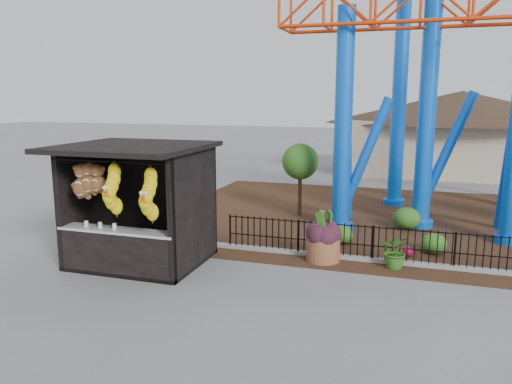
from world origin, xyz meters
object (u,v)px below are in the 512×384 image
(terracotta_planter, at_px, (323,249))
(potted_plant, at_px, (396,251))
(prize_booth, at_px, (134,207))
(roller_coaster, at_px, (468,29))

(terracotta_planter, relative_size, potted_plant, 0.97)
(prize_booth, relative_size, terracotta_planter, 3.95)
(roller_coaster, distance_m, potted_plant, 8.33)
(potted_plant, bearing_deg, terracotta_planter, -171.71)
(potted_plant, bearing_deg, roller_coaster, 81.08)
(terracotta_planter, distance_m, potted_plant, 1.87)
(roller_coaster, bearing_deg, potted_plant, -107.21)
(roller_coaster, bearing_deg, prize_booth, -137.94)
(roller_coaster, xyz_separation_m, terracotta_planter, (-3.57, -5.53, -6.12))
(terracotta_planter, bearing_deg, prize_booth, -158.39)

